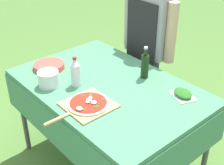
# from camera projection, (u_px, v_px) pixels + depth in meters

# --- Properties ---
(ground_plane) EXTENTS (12.00, 12.00, 0.00)m
(ground_plane) POSITION_uv_depth(u_px,v_px,m) (108.00, 165.00, 2.69)
(ground_plane) COLOR #517F38
(prep_table) EXTENTS (1.43, 0.95, 0.81)m
(prep_table) POSITION_uv_depth(u_px,v_px,m) (108.00, 94.00, 2.32)
(prep_table) COLOR #478960
(prep_table) RESTS_ON ground
(person_cook) EXTENTS (0.58, 0.19, 1.55)m
(person_cook) POSITION_uv_depth(u_px,v_px,m) (148.00, 39.00, 2.76)
(person_cook) COLOR #333D56
(person_cook) RESTS_ON ground
(pizza_on_peel) EXTENTS (0.30, 0.48, 0.05)m
(pizza_on_peel) POSITION_uv_depth(u_px,v_px,m) (87.00, 105.00, 2.03)
(pizza_on_peel) COLOR tan
(pizza_on_peel) RESTS_ON prep_table
(oil_bottle) EXTENTS (0.06, 0.06, 0.25)m
(oil_bottle) POSITION_uv_depth(u_px,v_px,m) (145.00, 65.00, 2.33)
(oil_bottle) COLOR black
(oil_bottle) RESTS_ON prep_table
(water_bottle) EXTENTS (0.07, 0.07, 0.23)m
(water_bottle) POSITION_uv_depth(u_px,v_px,m) (75.00, 72.00, 2.22)
(water_bottle) COLOR silver
(water_bottle) RESTS_ON prep_table
(herb_container) EXTENTS (0.21, 0.18, 0.04)m
(herb_container) POSITION_uv_depth(u_px,v_px,m) (183.00, 94.00, 2.14)
(herb_container) COLOR silver
(herb_container) RESTS_ON prep_table
(mixing_tub) EXTENTS (0.15, 0.15, 0.11)m
(mixing_tub) POSITION_uv_depth(u_px,v_px,m) (49.00, 79.00, 2.24)
(mixing_tub) COLOR silver
(mixing_tub) RESTS_ON prep_table
(plate_stack) EXTENTS (0.25, 0.25, 0.04)m
(plate_stack) POSITION_uv_depth(u_px,v_px,m) (49.00, 66.00, 2.49)
(plate_stack) COLOR #DB4C42
(plate_stack) RESTS_ON prep_table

